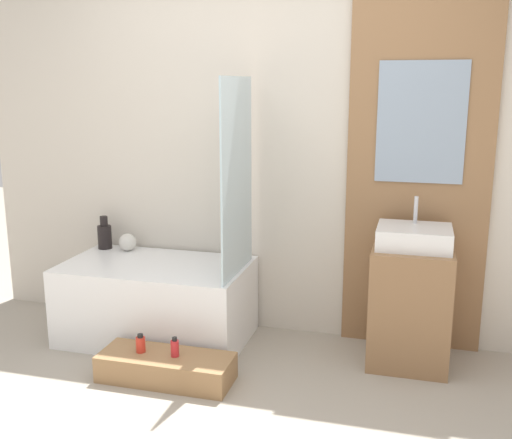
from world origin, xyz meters
The scene contains 11 objects.
wall_tiled_back centered at (0.00, 1.58, 1.30)m, with size 4.20×0.06×2.60m, color beige.
wall_wood_accent centered at (0.94, 1.53, 1.31)m, with size 0.87×0.04×2.60m.
bathtub centered at (-0.69, 1.18, 0.26)m, with size 1.21×0.70×0.52m.
glass_shower_screen centered at (-0.11, 1.15, 1.12)m, with size 0.01×0.60×1.19m, color silver.
wooden_step_bench centered at (-0.39, 0.65, 0.08)m, with size 0.77×0.29×0.16m, color #997047.
vanity_cabinet centered at (0.94, 1.27, 0.36)m, with size 0.47×0.48×0.73m, color #8E6642.
sink centered at (0.94, 1.27, 0.79)m, with size 0.43×0.36×0.29m.
vase_tall_dark centered at (-1.19, 1.43, 0.62)m, with size 0.10×0.10×0.24m.
vase_round_light centered at (-1.01, 1.42, 0.58)m, with size 0.12×0.12×0.12m, color silver.
bottle_soap_primary centered at (-0.55, 0.65, 0.20)m, with size 0.05×0.05×0.11m.
bottle_soap_secondary centered at (-0.33, 0.65, 0.21)m, with size 0.05×0.05×0.12m.
Camera 1 is at (0.94, -2.27, 1.67)m, focal length 42.00 mm.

